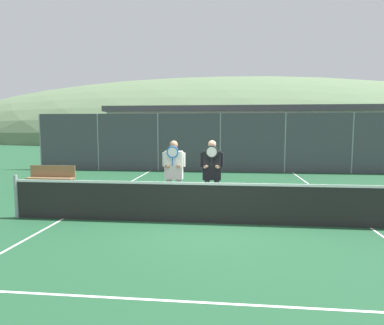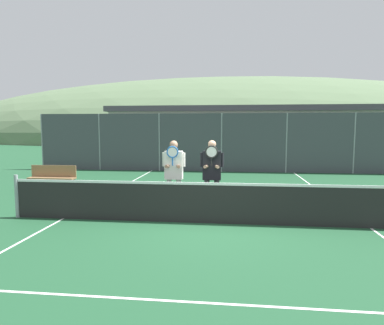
{
  "view_description": "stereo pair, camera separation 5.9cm",
  "coord_description": "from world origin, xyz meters",
  "px_view_note": "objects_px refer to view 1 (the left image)",
  "views": [
    {
      "loc": [
        0.41,
        -7.47,
        2.13
      ],
      "look_at": [
        -0.5,
        0.9,
        1.27
      ],
      "focal_mm": 32.0,
      "sensor_mm": 36.0,
      "label": 1
    },
    {
      "loc": [
        0.46,
        -7.47,
        2.13
      ],
      "look_at": [
        -0.5,
        0.9,
        1.27
      ],
      "focal_mm": 32.0,
      "sensor_mm": 36.0,
      "label": 2
    }
  ],
  "objects_px": {
    "player_leftmost": "(174,171)",
    "bench_courtside": "(51,177)",
    "car_left_of_center": "(222,149)",
    "car_far_left": "(127,150)",
    "player_center_left": "(212,172)",
    "car_center": "(321,149)"
  },
  "relations": [
    {
      "from": "car_center",
      "to": "player_leftmost",
      "type": "bearing_deg",
      "value": -119.83
    },
    {
      "from": "player_leftmost",
      "to": "bench_courtside",
      "type": "relative_size",
      "value": 1.13
    },
    {
      "from": "car_left_of_center",
      "to": "car_center",
      "type": "distance_m",
      "value": 5.45
    },
    {
      "from": "player_leftmost",
      "to": "player_center_left",
      "type": "distance_m",
      "value": 0.94
    },
    {
      "from": "car_center",
      "to": "player_center_left",
      "type": "bearing_deg",
      "value": -115.97
    },
    {
      "from": "player_leftmost",
      "to": "car_far_left",
      "type": "bearing_deg",
      "value": 112.55
    },
    {
      "from": "car_far_left",
      "to": "car_center",
      "type": "distance_m",
      "value": 10.91
    },
    {
      "from": "car_left_of_center",
      "to": "player_center_left",
      "type": "bearing_deg",
      "value": -90.1
    },
    {
      "from": "car_left_of_center",
      "to": "bench_courtside",
      "type": "relative_size",
      "value": 2.75
    },
    {
      "from": "car_left_of_center",
      "to": "car_far_left",
      "type": "bearing_deg",
      "value": -176.37
    },
    {
      "from": "player_leftmost",
      "to": "car_center",
      "type": "relative_size",
      "value": 0.39
    },
    {
      "from": "player_leftmost",
      "to": "car_left_of_center",
      "type": "xyz_separation_m",
      "value": [
        0.96,
        11.18,
        -0.15
      ]
    },
    {
      "from": "player_center_left",
      "to": "car_center",
      "type": "xyz_separation_m",
      "value": [
        5.47,
        11.22,
        -0.13
      ]
    },
    {
      "from": "bench_courtside",
      "to": "car_left_of_center",
      "type": "bearing_deg",
      "value": 56.59
    },
    {
      "from": "car_far_left",
      "to": "car_center",
      "type": "relative_size",
      "value": 1.0
    },
    {
      "from": "player_leftmost",
      "to": "bench_courtside",
      "type": "xyz_separation_m",
      "value": [
        -4.65,
        2.69,
        -0.61
      ]
    },
    {
      "from": "car_far_left",
      "to": "car_left_of_center",
      "type": "distance_m",
      "value": 5.47
    },
    {
      "from": "player_leftmost",
      "to": "car_left_of_center",
      "type": "relative_size",
      "value": 0.41
    },
    {
      "from": "player_center_left",
      "to": "car_far_left",
      "type": "bearing_deg",
      "value": 116.54
    },
    {
      "from": "player_center_left",
      "to": "car_left_of_center",
      "type": "bearing_deg",
      "value": 89.9
    },
    {
      "from": "player_leftmost",
      "to": "bench_courtside",
      "type": "distance_m",
      "value": 5.4
    },
    {
      "from": "player_center_left",
      "to": "car_far_left",
      "type": "xyz_separation_m",
      "value": [
        -5.44,
        10.89,
        -0.19
      ]
    }
  ]
}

